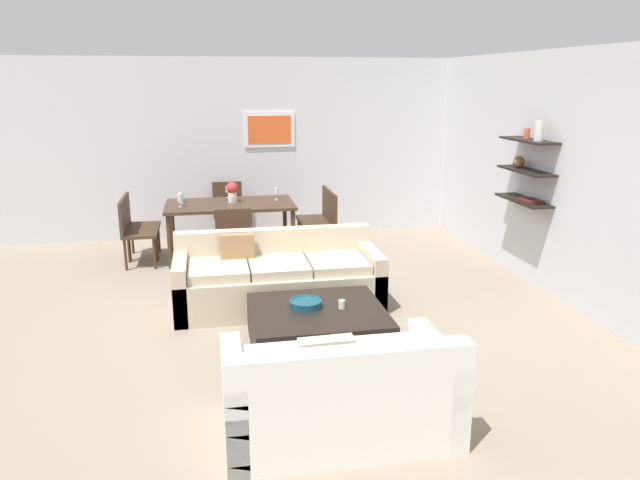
{
  "coord_description": "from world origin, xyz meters",
  "views": [
    {
      "loc": [
        -0.78,
        -5.78,
        2.37
      ],
      "look_at": [
        0.35,
        0.2,
        0.75
      ],
      "focal_mm": 33.82,
      "sensor_mm": 36.0,
      "label": 1
    }
  ],
  "objects_px": {
    "wine_glass_left_near": "(180,198)",
    "centerpiece_vase": "(232,191)",
    "loveseat_white": "(339,394)",
    "candle_jar": "(342,304)",
    "dining_chair_head": "(228,208)",
    "decorative_bowl": "(306,303)",
    "dining_chair_right_near": "(325,220)",
    "sofa_beige": "(277,280)",
    "dining_chair_left_far": "(136,221)",
    "dining_table": "(230,208)",
    "wine_glass_right_far": "(276,192)",
    "dining_chair_right_far": "(319,214)",
    "dining_chair_left_near": "(133,229)",
    "wine_glass_left_far": "(181,196)",
    "coffee_table": "(318,329)",
    "dining_chair_foot": "(234,237)",
    "wine_glass_head": "(228,190)",
    "wine_glass_foot": "(231,200)"
  },
  "relations": [
    {
      "from": "dining_table",
      "to": "wine_glass_right_far",
      "type": "xyz_separation_m",
      "value": [
        0.65,
        0.12,
        0.19
      ]
    },
    {
      "from": "wine_glass_right_far",
      "to": "wine_glass_left_near",
      "type": "xyz_separation_m",
      "value": [
        -1.3,
        -0.24,
        0.0
      ]
    },
    {
      "from": "candle_jar",
      "to": "dining_chair_head",
      "type": "bearing_deg",
      "value": 101.88
    },
    {
      "from": "dining_chair_right_far",
      "to": "wine_glass_foot",
      "type": "xyz_separation_m",
      "value": [
        -1.27,
        -0.64,
        0.37
      ]
    },
    {
      "from": "decorative_bowl",
      "to": "candle_jar",
      "type": "height_order",
      "value": "candle_jar"
    },
    {
      "from": "dining_chair_left_far",
      "to": "centerpiece_vase",
      "type": "relative_size",
      "value": 3.16
    },
    {
      "from": "dining_table",
      "to": "wine_glass_head",
      "type": "xyz_separation_m",
      "value": [
        0.0,
        0.42,
        0.18
      ]
    },
    {
      "from": "dining_table",
      "to": "dining_chair_left_far",
      "type": "xyz_separation_m",
      "value": [
        -1.27,
        0.22,
        -0.18
      ]
    },
    {
      "from": "dining_chair_head",
      "to": "wine_glass_left_near",
      "type": "relative_size",
      "value": 5.18
    },
    {
      "from": "dining_chair_right_far",
      "to": "dining_table",
      "type": "bearing_deg",
      "value": -170.33
    },
    {
      "from": "dining_chair_head",
      "to": "dining_chair_right_far",
      "type": "bearing_deg",
      "value": -27.88
    },
    {
      "from": "sofa_beige",
      "to": "dining_chair_right_near",
      "type": "relative_size",
      "value": 2.46
    },
    {
      "from": "candle_jar",
      "to": "dining_chair_foot",
      "type": "relative_size",
      "value": 0.09
    },
    {
      "from": "wine_glass_left_near",
      "to": "centerpiece_vase",
      "type": "height_order",
      "value": "centerpiece_vase"
    },
    {
      "from": "dining_chair_foot",
      "to": "dining_chair_head",
      "type": "height_order",
      "value": "same"
    },
    {
      "from": "dining_chair_left_near",
      "to": "sofa_beige",
      "type": "bearing_deg",
      "value": -46.81
    },
    {
      "from": "dining_chair_left_far",
      "to": "dining_chair_right_near",
      "type": "height_order",
      "value": "same"
    },
    {
      "from": "dining_chair_foot",
      "to": "wine_glass_head",
      "type": "distance_m",
      "value": 1.36
    },
    {
      "from": "coffee_table",
      "to": "dining_chair_foot",
      "type": "xyz_separation_m",
      "value": [
        -0.63,
        2.24,
        0.31
      ]
    },
    {
      "from": "dining_chair_left_far",
      "to": "loveseat_white",
      "type": "bearing_deg",
      "value": -69.1
    },
    {
      "from": "candle_jar",
      "to": "dining_chair_head",
      "type": "height_order",
      "value": "dining_chair_head"
    },
    {
      "from": "dining_chair_right_far",
      "to": "wine_glass_left_far",
      "type": "bearing_deg",
      "value": -177.1
    },
    {
      "from": "dining_chair_left_near",
      "to": "dining_chair_left_far",
      "type": "distance_m",
      "value": 0.43
    },
    {
      "from": "coffee_table",
      "to": "wine_glass_right_far",
      "type": "xyz_separation_m",
      "value": [
        0.02,
        3.25,
        0.68
      ]
    },
    {
      "from": "centerpiece_vase",
      "to": "dining_chair_foot",
      "type": "bearing_deg",
      "value": -92.38
    },
    {
      "from": "wine_glass_left_far",
      "to": "centerpiece_vase",
      "type": "height_order",
      "value": "centerpiece_vase"
    },
    {
      "from": "dining_chair_left_near",
      "to": "dining_chair_right_far",
      "type": "distance_m",
      "value": 2.57
    },
    {
      "from": "dining_chair_head",
      "to": "wine_glass_left_near",
      "type": "height_order",
      "value": "wine_glass_left_near"
    },
    {
      "from": "dining_chair_right_far",
      "to": "dining_chair_head",
      "type": "bearing_deg",
      "value": 152.12
    },
    {
      "from": "wine_glass_left_near",
      "to": "candle_jar",
      "type": "bearing_deg",
      "value": -63.7
    },
    {
      "from": "loveseat_white",
      "to": "wine_glass_left_near",
      "type": "distance_m",
      "value": 4.56
    },
    {
      "from": "loveseat_white",
      "to": "coffee_table",
      "type": "relative_size",
      "value": 1.31
    },
    {
      "from": "dining_chair_right_near",
      "to": "candle_jar",
      "type": "bearing_deg",
      "value": -98.1
    },
    {
      "from": "dining_table",
      "to": "wine_glass_left_near",
      "type": "xyz_separation_m",
      "value": [
        -0.65,
        -0.12,
        0.19
      ]
    },
    {
      "from": "dining_chair_left_far",
      "to": "dining_chair_head",
      "type": "xyz_separation_m",
      "value": [
        1.27,
        0.67,
        0.0
      ]
    },
    {
      "from": "sofa_beige",
      "to": "wine_glass_foot",
      "type": "distance_m",
      "value": 1.73
    },
    {
      "from": "wine_glass_head",
      "to": "dining_chair_head",
      "type": "bearing_deg",
      "value": 90.0
    },
    {
      "from": "dining_chair_left_far",
      "to": "dining_chair_right_far",
      "type": "bearing_deg",
      "value": 0.0
    },
    {
      "from": "coffee_table",
      "to": "dining_chair_left_far",
      "type": "distance_m",
      "value": 3.86
    },
    {
      "from": "loveseat_white",
      "to": "candle_jar",
      "type": "bearing_deg",
      "value": 76.51
    },
    {
      "from": "sofa_beige",
      "to": "dining_chair_left_near",
      "type": "bearing_deg",
      "value": 133.19
    },
    {
      "from": "dining_chair_foot",
      "to": "dining_chair_right_far",
      "type": "height_order",
      "value": "same"
    },
    {
      "from": "decorative_bowl",
      "to": "dining_chair_right_near",
      "type": "distance_m",
      "value": 2.94
    },
    {
      "from": "sofa_beige",
      "to": "dining_chair_right_near",
      "type": "bearing_deg",
      "value": 64.09
    },
    {
      "from": "coffee_table",
      "to": "wine_glass_right_far",
      "type": "relative_size",
      "value": 7.41
    },
    {
      "from": "centerpiece_vase",
      "to": "dining_chair_left_near",
      "type": "bearing_deg",
      "value": -168.1
    },
    {
      "from": "sofa_beige",
      "to": "dining_chair_head",
      "type": "xyz_separation_m",
      "value": [
        -0.4,
        2.88,
        0.21
      ]
    },
    {
      "from": "decorative_bowl",
      "to": "dining_chair_right_far",
      "type": "xyz_separation_m",
      "value": [
        0.73,
        3.28,
        0.09
      ]
    },
    {
      "from": "wine_glass_right_far",
      "to": "sofa_beige",
      "type": "bearing_deg",
      "value": -96.65
    },
    {
      "from": "candle_jar",
      "to": "wine_glass_right_far",
      "type": "height_order",
      "value": "wine_glass_right_far"
    }
  ]
}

